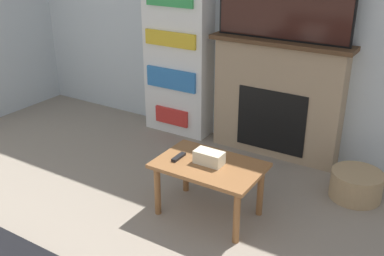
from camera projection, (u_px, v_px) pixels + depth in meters
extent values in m
cube|color=silver|center=(267.00, 13.00, 4.21)|extent=(6.88, 0.06, 2.70)
cube|color=tan|center=(277.00, 101.00, 4.31)|extent=(1.25, 0.22, 1.11)
cube|color=black|center=(271.00, 121.00, 4.29)|extent=(0.69, 0.01, 0.61)
cube|color=#4C331E|center=(281.00, 42.00, 4.07)|extent=(1.35, 0.28, 0.04)
cube|color=black|center=(284.00, 1.00, 3.92)|extent=(1.25, 0.03, 0.70)
cube|color=#331914|center=(283.00, 1.00, 3.91)|extent=(1.22, 0.01, 0.66)
cube|color=brown|center=(209.00, 166.00, 3.38)|extent=(0.80, 0.53, 0.03)
cylinder|color=brown|center=(157.00, 191.00, 3.47)|extent=(0.05, 0.05, 0.42)
cylinder|color=brown|center=(237.00, 218.00, 3.14)|extent=(0.05, 0.05, 0.42)
cylinder|color=brown|center=(186.00, 169.00, 3.79)|extent=(0.05, 0.05, 0.42)
cylinder|color=brown|center=(260.00, 191.00, 3.46)|extent=(0.05, 0.05, 0.42)
cube|color=beige|center=(209.00, 157.00, 3.36)|extent=(0.22, 0.12, 0.10)
cube|color=black|center=(179.00, 157.00, 3.45)|extent=(0.04, 0.15, 0.02)
cube|color=white|center=(178.00, 57.00, 4.72)|extent=(0.73, 0.26, 1.68)
cube|color=red|center=(172.00, 116.00, 4.86)|extent=(0.40, 0.03, 0.18)
cube|color=#2D70B7|center=(171.00, 79.00, 4.69)|extent=(0.60, 0.03, 0.21)
cube|color=gold|center=(170.00, 39.00, 4.53)|extent=(0.60, 0.03, 0.15)
cylinder|color=tan|center=(356.00, 185.00, 3.73)|extent=(0.42, 0.42, 0.23)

